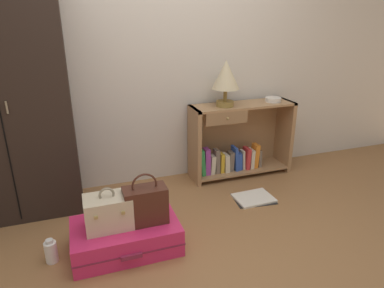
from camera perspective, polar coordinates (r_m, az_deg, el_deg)
name	(u,v)px	position (r m, az deg, el deg)	size (l,w,h in m)	color
ground_plane	(217,267)	(2.44, 4.09, -19.71)	(9.00, 9.00, 0.00)	olive
back_wall	(156,47)	(3.30, -5.91, 15.67)	(6.40, 0.10, 2.60)	beige
wardrobe	(4,101)	(3.01, -28.69, 6.33)	(0.96, 0.47, 1.93)	black
bookshelf	(237,142)	(3.57, 7.51, 0.27)	(1.06, 0.33, 0.75)	#A37A51
table_lamp	(226,77)	(3.29, 5.63, 11.02)	(0.26, 0.26, 0.44)	olive
bowl	(273,100)	(3.60, 13.28, 7.18)	(0.16, 0.16, 0.04)	silver
suitcase_large	(126,236)	(2.58, -10.90, -14.73)	(0.75, 0.48, 0.21)	#DB2860
train_case	(108,212)	(2.45, -13.69, -10.87)	(0.31, 0.22, 0.30)	beige
handbag	(145,204)	(2.45, -7.72, -9.90)	(0.30, 0.16, 0.38)	#472319
bottle	(51,251)	(2.62, -22.32, -16.15)	(0.08, 0.08, 0.17)	white
open_book_on_floor	(254,198)	(3.23, 10.18, -8.82)	(0.39, 0.32, 0.02)	white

